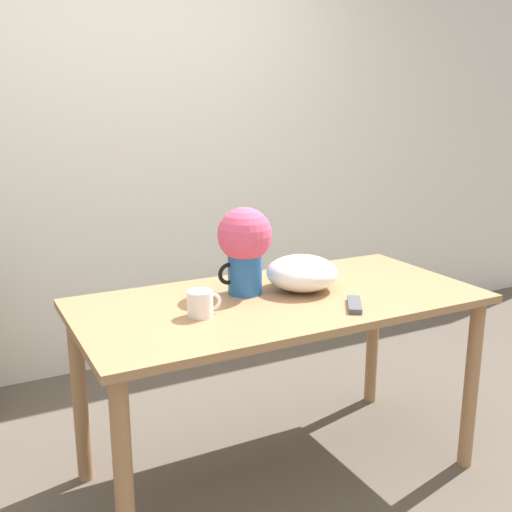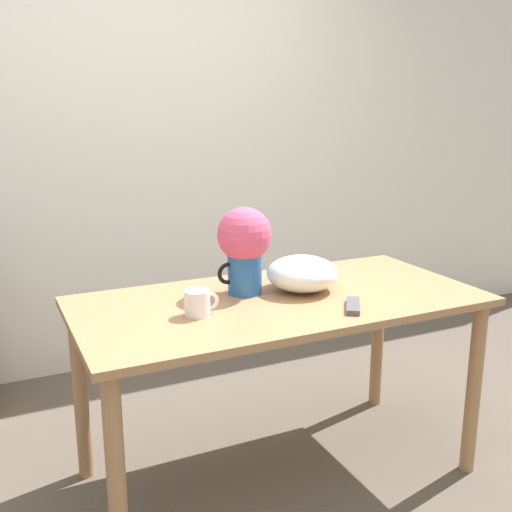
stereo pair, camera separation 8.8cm
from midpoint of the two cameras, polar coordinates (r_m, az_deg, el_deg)
name	(u,v)px [view 2 (the right image)]	position (r m, az deg, el deg)	size (l,w,h in m)	color
wall_back	(131,143)	(3.48, -11.10, 10.53)	(8.00, 0.05, 2.60)	silver
table	(279,322)	(2.38, 3.31, -6.31)	(1.59, 0.77, 0.77)	#A3754C
flower_vase	(244,244)	(2.35, -0.03, 1.14)	(0.22, 0.22, 0.35)	#235B9E
coffee_mug	(198,303)	(2.14, -4.37, -4.48)	(0.13, 0.09, 0.09)	white
white_bowl	(302,273)	(2.43, 5.47, -1.66)	(0.29, 0.29, 0.14)	white
remote_control	(353,306)	(2.26, 10.33, -4.70)	(0.13, 0.17, 0.02)	#4C4C51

